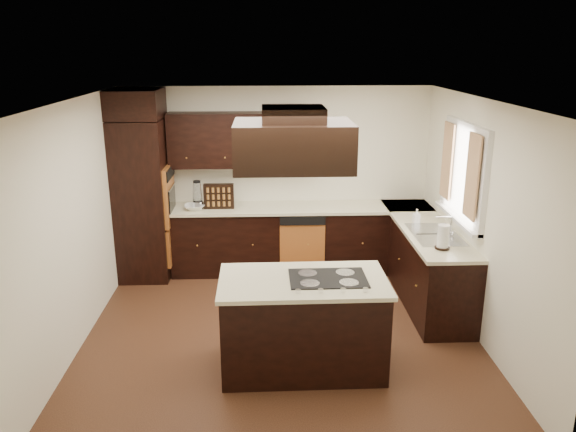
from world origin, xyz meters
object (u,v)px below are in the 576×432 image
(oven_column, at_px, (143,200))
(island, at_px, (303,325))
(range_hood, at_px, (293,145))
(spice_rack, at_px, (219,196))

(oven_column, xyz_separation_m, island, (1.97, -2.39, -0.62))
(range_hood, bearing_deg, island, -55.00)
(spice_rack, bearing_deg, island, -68.41)
(range_hood, bearing_deg, oven_column, 129.74)
(oven_column, bearing_deg, range_hood, -50.26)
(island, bearing_deg, spice_rack, 111.18)
(island, distance_m, spice_rack, 2.70)
(oven_column, relative_size, range_hood, 2.02)
(range_hood, relative_size, spice_rack, 2.63)
(island, bearing_deg, oven_column, 128.96)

